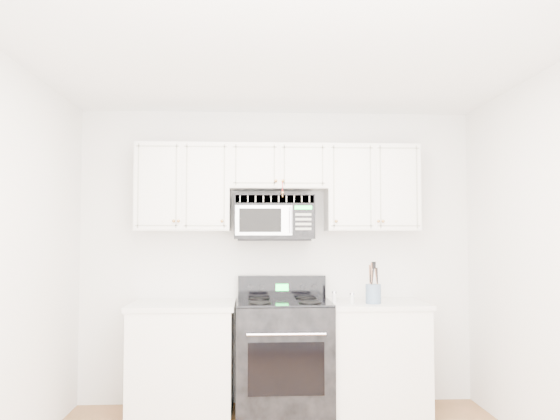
{
  "coord_description": "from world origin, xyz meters",
  "views": [
    {
      "loc": [
        -0.23,
        -3.16,
        1.47
      ],
      "look_at": [
        0.0,
        1.3,
        1.69
      ],
      "focal_mm": 35.0,
      "sensor_mm": 36.0,
      "label": 1
    }
  ],
  "objects": [
    {
      "name": "base_cabinet_right",
      "position": [
        0.8,
        1.44,
        0.43
      ],
      "size": [
        0.86,
        0.65,
        0.92
      ],
      "color": "white",
      "rests_on": "ground"
    },
    {
      "name": "shaker_salt",
      "position": [
        0.46,
        1.38,
        0.97
      ],
      "size": [
        0.04,
        0.04,
        0.09
      ],
      "color": "silver",
      "rests_on": "base_cabinet_right"
    },
    {
      "name": "utensil_crock",
      "position": [
        0.77,
        1.31,
        1.01
      ],
      "size": [
        0.13,
        0.13,
        0.34
      ],
      "color": "slate",
      "rests_on": "base_cabinet_right"
    },
    {
      "name": "shaker_pepper",
      "position": [
        0.59,
        1.28,
        0.97
      ],
      "size": [
        0.04,
        0.04,
        0.09
      ],
      "color": "silver",
      "rests_on": "base_cabinet_right"
    },
    {
      "name": "upper_cabinets",
      "position": [
        0.0,
        1.58,
        1.93
      ],
      "size": [
        2.44,
        0.37,
        0.75
      ],
      "color": "white",
      "rests_on": "ground"
    },
    {
      "name": "microwave",
      "position": [
        -0.04,
        1.57,
        1.64
      ],
      "size": [
        0.68,
        0.39,
        0.38
      ],
      "color": "black",
      "rests_on": "ground"
    },
    {
      "name": "room",
      "position": [
        0.0,
        0.0,
        1.3
      ],
      "size": [
        3.51,
        3.51,
        2.61
      ],
      "color": "#9D633D",
      "rests_on": "ground"
    },
    {
      "name": "range",
      "position": [
        0.04,
        1.42,
        0.48
      ],
      "size": [
        0.78,
        0.71,
        1.12
      ],
      "color": "black",
      "rests_on": "ground"
    },
    {
      "name": "base_cabinet_left",
      "position": [
        -0.8,
        1.44,
        0.43
      ],
      "size": [
        0.86,
        0.65,
        0.92
      ],
      "color": "white",
      "rests_on": "ground"
    }
  ]
}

